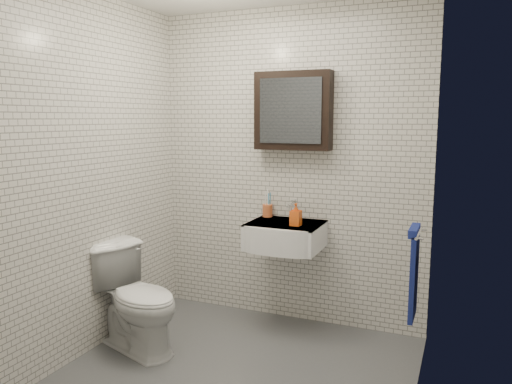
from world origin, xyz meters
TOP-DOWN VIEW (x-y plane):
  - ground at (0.00, 0.00)m, footprint 2.20×2.00m
  - room_shell at (0.00, 0.00)m, footprint 2.22×2.02m
  - washbasin at (0.05, 0.73)m, footprint 0.55×0.50m
  - faucet at (0.05, 0.93)m, footprint 0.06×0.20m
  - mirror_cabinet at (0.05, 0.93)m, footprint 0.60×0.15m
  - towel_rail at (1.04, 0.35)m, footprint 0.09×0.30m
  - toothbrush_cup at (-0.16, 0.94)m, footprint 0.09×0.09m
  - soap_bottle at (0.15, 0.71)m, footprint 0.08×0.08m
  - toilet at (-0.80, 0.02)m, footprint 0.84×0.64m

SIDE VIEW (x-z plane):
  - ground at x=0.00m, z-range 0.00..0.01m
  - toilet at x=-0.80m, z-range 0.00..0.75m
  - towel_rail at x=1.04m, z-range 0.43..1.01m
  - washbasin at x=0.05m, z-range 0.66..0.86m
  - toothbrush_cup at x=-0.16m, z-range 0.79..1.02m
  - faucet at x=0.05m, z-range 0.84..0.99m
  - soap_bottle at x=0.15m, z-range 0.85..1.02m
  - room_shell at x=0.00m, z-range 0.21..2.72m
  - mirror_cabinet at x=0.05m, z-range 1.40..2.00m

